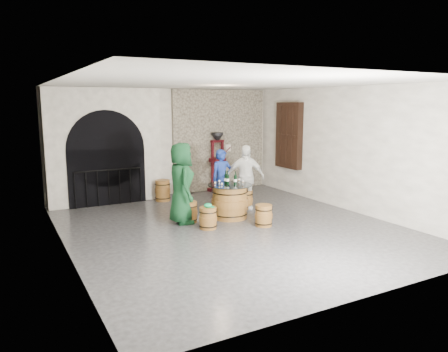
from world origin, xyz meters
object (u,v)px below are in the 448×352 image
person_green (181,183)px  wine_bottle_right (226,178)px  person_white (245,177)px  wine_bottle_left (228,179)px  barrel_stool_far (222,199)px  barrel_table (230,201)px  side_barrel (163,190)px  barrel_stool_left (189,212)px  barrel_stool_near_right (264,216)px  corking_press (218,157)px  person_blue (222,179)px  barrel_stool_right (245,199)px  barrel_stool_near_left (208,218)px  wine_bottle_center (235,179)px

person_green → wine_bottle_right: 1.17m
person_white → wine_bottle_left: bearing=-116.6°
barrel_stool_far → person_green: (-1.51, -0.83, 0.70)m
barrel_table → side_barrel: size_ratio=1.79×
barrel_stool_left → barrel_stool_near_right: size_ratio=1.00×
wine_bottle_left → corking_press: size_ratio=0.17×
barrel_stool_far → side_barrel: bearing=125.4°
barrel_stool_near_right → person_blue: 2.03m
barrel_stool_far → person_green: 1.86m
side_barrel → person_green: bearing=-99.7°
barrel_stool_far → barrel_stool_right: (0.51, -0.36, 0.00)m
barrel_table → person_blue: bearing=72.4°
person_green → person_blue: size_ratio=1.20×
barrel_stool_near_left → person_white: 2.13m
barrel_stool_left → barrel_stool_right: size_ratio=1.00×
barrel_stool_far → wine_bottle_right: bearing=-112.2°
person_green → wine_bottle_right: person_green is taller
person_green → wine_bottle_center: 1.33m
barrel_stool_far → wine_bottle_left: (-0.33, -0.90, 0.72)m
barrel_stool_near_left → barrel_stool_left: bearing=102.8°
person_blue → wine_bottle_right: bearing=-108.8°
corking_press → wine_bottle_center: bearing=-121.9°
side_barrel → corking_press: corking_press is taller
barrel_table → barrel_stool_right: size_ratio=2.20×
barrel_table → person_white: size_ratio=0.63×
side_barrel → barrel_stool_near_left: bearing=-91.4°
person_blue → wine_bottle_right: 0.91m
barrel_table → person_blue: size_ratio=0.69×
person_green → person_blue: 1.72m
barrel_stool_far → wine_bottle_right: size_ratio=1.51×
barrel_table → barrel_stool_near_right: 1.05m
barrel_stool_right → barrel_stool_near_left: 2.07m
barrel_stool_near_right → barrel_stool_near_left: size_ratio=1.00×
barrel_stool_near_right → barrel_stool_near_left: (-1.21, 0.41, 0.00)m
barrel_stool_near_right → side_barrel: side_barrel is taller
person_white → barrel_stool_far: bearing=172.8°
barrel_stool_far → corking_press: 2.35m
barrel_stool_right → barrel_stool_near_right: 1.67m
barrel_table → barrel_stool_near_left: bearing=-147.0°
barrel_table → barrel_stool_left: barrel_table is taller
person_green → person_white: person_green is taller
person_green → corking_press: person_green is taller
barrel_stool_near_right → barrel_stool_near_left: same height
barrel_stool_left → side_barrel: bearing=84.4°
person_green → barrel_stool_near_left: bearing=-146.2°
barrel_stool_far → barrel_stool_near_right: bearing=-89.1°
wine_bottle_left → barrel_table: bearing=-80.7°
barrel_table → person_green: size_ratio=0.57×
barrel_table → person_green: person_green is taller
person_blue → wine_bottle_center: 1.08m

